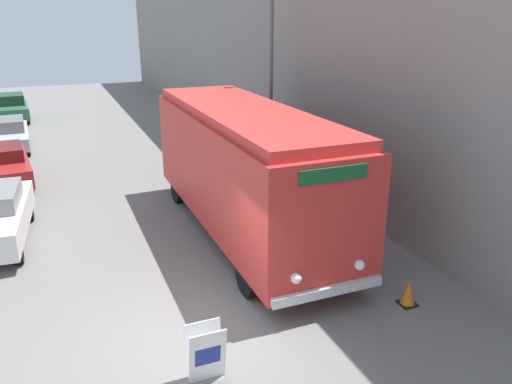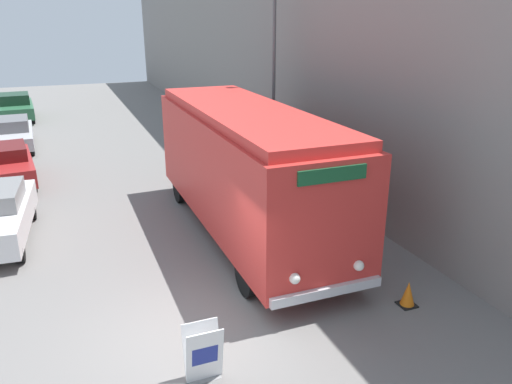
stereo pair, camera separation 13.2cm
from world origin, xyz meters
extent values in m
plane|color=slate|center=(0.00, 0.00, 0.00)|extent=(80.00, 80.00, 0.00)
cube|color=gray|center=(6.37, 10.00, 4.42)|extent=(0.30, 60.00, 8.84)
cylinder|color=black|center=(1.58, 1.01, 0.49)|extent=(0.28, 0.98, 0.98)
cylinder|color=black|center=(3.85, 1.01, 0.49)|extent=(0.28, 0.98, 0.98)
cylinder|color=black|center=(1.58, 7.27, 0.49)|extent=(0.28, 0.98, 0.98)
cylinder|color=black|center=(3.85, 7.27, 0.49)|extent=(0.28, 0.98, 0.98)
cube|color=red|center=(2.72, 4.14, 1.89)|extent=(2.59, 9.06, 2.79)
cube|color=red|center=(2.72, 4.14, 3.40)|extent=(2.38, 8.70, 0.24)
cube|color=silver|center=(2.72, -0.45, 0.61)|extent=(2.46, 0.12, 0.20)
sphere|color=white|center=(2.00, -0.42, 1.04)|extent=(0.22, 0.22, 0.22)
sphere|color=white|center=(3.43, -0.42, 1.04)|extent=(0.22, 0.22, 0.22)
cube|color=#19512D|center=(2.72, -0.41, 3.03)|extent=(1.43, 0.06, 0.28)
cube|color=gray|center=(-0.06, -1.25, 0.00)|extent=(0.56, 0.22, 0.01)
cube|color=white|center=(-0.06, -1.34, 0.51)|extent=(0.62, 0.20, 1.02)
cube|color=white|center=(-0.06, -1.16, 0.51)|extent=(0.62, 0.20, 1.02)
cube|color=navy|center=(-0.06, -1.36, 0.53)|extent=(0.44, 0.07, 0.36)
cylinder|color=#595E60|center=(5.21, 8.03, 3.56)|extent=(0.12, 0.12, 7.11)
cylinder|color=black|center=(-3.13, 4.53, 0.33)|extent=(0.22, 0.66, 0.66)
cylinder|color=black|center=(-2.93, 7.43, 0.33)|extent=(0.22, 0.66, 0.66)
cylinder|color=black|center=(-2.94, 10.03, 0.32)|extent=(0.22, 0.64, 0.64)
cylinder|color=black|center=(-3.20, 12.68, 0.32)|extent=(0.22, 0.64, 0.64)
cube|color=#A52323|center=(-3.89, 11.27, 0.64)|extent=(2.29, 4.23, 0.65)
cube|color=#5B1313|center=(-3.90, 11.38, 1.19)|extent=(1.79, 1.98, 0.45)
cylinder|color=black|center=(-3.13, 15.30, 0.33)|extent=(0.22, 0.67, 0.67)
cylinder|color=black|center=(-3.24, 18.37, 0.33)|extent=(0.22, 0.67, 0.67)
cube|color=#B7B7BC|center=(-3.91, 16.81, 0.61)|extent=(1.89, 4.54, 0.56)
cube|color=slate|center=(-3.92, 16.92, 1.15)|extent=(1.53, 2.07, 0.52)
cylinder|color=black|center=(-4.81, 22.63, 0.30)|extent=(0.22, 0.60, 0.60)
cylinder|color=black|center=(-3.25, 22.73, 0.30)|extent=(0.22, 0.60, 0.60)
cylinder|color=black|center=(-5.00, 25.61, 0.30)|extent=(0.22, 0.60, 0.60)
cylinder|color=black|center=(-3.43, 25.71, 0.30)|extent=(0.22, 0.60, 0.60)
cube|color=#2D6642|center=(-4.12, 24.17, 0.63)|extent=(2.10, 4.49, 0.66)
cube|color=#193824|center=(-4.13, 24.28, 1.24)|extent=(1.67, 2.06, 0.56)
cube|color=black|center=(4.55, -0.65, 0.01)|extent=(0.36, 0.36, 0.03)
cone|color=orange|center=(4.55, -0.65, 0.29)|extent=(0.30, 0.30, 0.53)
camera|label=1|loc=(-1.91, -7.93, 5.77)|focal=35.00mm
camera|label=2|loc=(-1.79, -7.97, 5.77)|focal=35.00mm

